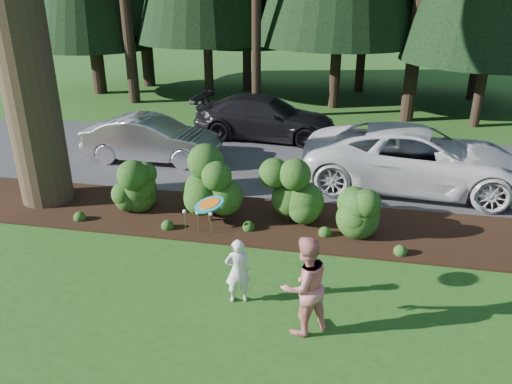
{
  "coord_description": "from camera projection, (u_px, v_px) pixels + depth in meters",
  "views": [
    {
      "loc": [
        2.87,
        -7.03,
        5.25
      ],
      "look_at": [
        1.09,
        1.99,
        1.3
      ],
      "focal_mm": 35.0,
      "sensor_mm": 36.0,
      "label": 1
    }
  ],
  "objects": [
    {
      "name": "ground",
      "position": [
        175.0,
        297.0,
        8.92
      ],
      "size": [
        80.0,
        80.0,
        0.0
      ],
      "primitive_type": "plane",
      "color": "#235117",
      "rests_on": "ground"
    },
    {
      "name": "mulch_bed",
      "position": [
        221.0,
        217.0,
        11.84
      ],
      "size": [
        16.0,
        2.5,
        0.05
      ],
      "primitive_type": "cube",
      "color": "black",
      "rests_on": "ground"
    },
    {
      "name": "driveway",
      "position": [
        256.0,
        159.0,
        15.68
      ],
      "size": [
        22.0,
        6.0,
        0.03
      ],
      "primitive_type": "cube",
      "color": "#38383A",
      "rests_on": "ground"
    },
    {
      "name": "shrub_row",
      "position": [
        252.0,
        191.0,
        11.29
      ],
      "size": [
        6.53,
        1.6,
        1.61
      ],
      "color": "#1B3D12",
      "rests_on": "ground"
    },
    {
      "name": "lily_cluster",
      "position": [
        198.0,
        214.0,
        10.94
      ],
      "size": [
        0.69,
        0.09,
        0.57
      ],
      "color": "#1B3D12",
      "rests_on": "ground"
    },
    {
      "name": "car_silver_wagon",
      "position": [
        152.0,
        139.0,
        15.3
      ],
      "size": [
        4.14,
        1.47,
        1.36
      ],
      "primitive_type": "imported",
      "rotation": [
        0.0,
        0.0,
        1.58
      ],
      "color": "#B6B6BB",
      "rests_on": "driveway"
    },
    {
      "name": "car_white_suv",
      "position": [
        417.0,
        158.0,
        13.22
      ],
      "size": [
        6.1,
        3.11,
        1.65
      ],
      "primitive_type": "imported",
      "rotation": [
        0.0,
        0.0,
        1.51
      ],
      "color": "silver",
      "rests_on": "driveway"
    },
    {
      "name": "car_dark_suv",
      "position": [
        266.0,
        118.0,
        17.48
      ],
      "size": [
        5.14,
        2.36,
        1.45
      ],
      "primitive_type": "imported",
      "rotation": [
        0.0,
        0.0,
        1.51
      ],
      "color": "black",
      "rests_on": "driveway"
    },
    {
      "name": "child",
      "position": [
        238.0,
        271.0,
        8.59
      ],
      "size": [
        0.51,
        0.42,
        1.22
      ],
      "primitive_type": "imported",
      "rotation": [
        0.0,
        0.0,
        3.46
      ],
      "color": "white",
      "rests_on": "ground"
    },
    {
      "name": "adult",
      "position": [
        305.0,
        286.0,
        7.76
      ],
      "size": [
        1.04,
        1.01,
        1.69
      ],
      "primitive_type": "imported",
      "rotation": [
        0.0,
        0.0,
        3.83
      ],
      "color": "red",
      "rests_on": "ground"
    },
    {
      "name": "frisbee",
      "position": [
        209.0,
        204.0,
        8.02
      ],
      "size": [
        0.5,
        0.49,
        0.2
      ],
      "color": "teal",
      "rests_on": "ground"
    }
  ]
}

